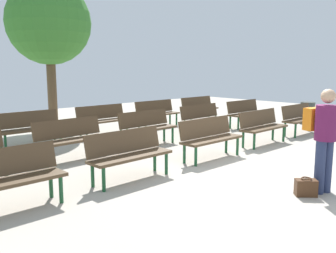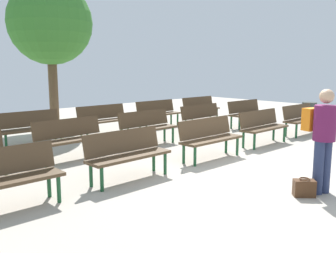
{
  "view_description": "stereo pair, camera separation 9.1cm",
  "coord_description": "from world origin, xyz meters",
  "px_view_note": "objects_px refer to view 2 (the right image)",
  "views": [
    {
      "loc": [
        -6.05,
        -3.6,
        1.98
      ],
      "look_at": [
        0.0,
        2.88,
        0.55
      ],
      "focal_mm": 39.51,
      "sensor_mm": 36.0,
      "label": 1
    },
    {
      "loc": [
        -5.98,
        -3.66,
        1.98
      ],
      "look_at": [
        0.0,
        2.88,
        0.55
      ],
      "focal_mm": 39.51,
      "sensor_mm": 36.0,
      "label": 2
    }
  ],
  "objects_px": {
    "bench_r2_c4": "(200,107)",
    "visitor_with_backpack": "(322,135)",
    "handbag": "(304,188)",
    "trash_bin": "(309,113)",
    "bench_r0_c2": "(209,136)",
    "bench_r0_c4": "(301,117)",
    "bench_r2_c3": "(158,112)",
    "bench_r1_c2": "(147,126)",
    "bench_r1_c4": "(246,112)",
    "bench_r2_c2": "(104,118)",
    "bench_r0_c0": "(2,176)",
    "bench_r0_c1": "(127,152)",
    "bench_r1_c3": "(203,117)",
    "bench_r0_c3": "(262,125)",
    "tree_1": "(50,23)",
    "bench_r2_c1": "(30,126)",
    "bench_r1_c1": "(71,136)"
  },
  "relations": [
    {
      "from": "bench_r0_c3",
      "to": "trash_bin",
      "type": "height_order",
      "value": "bench_r0_c3"
    },
    {
      "from": "tree_1",
      "to": "bench_r1_c4",
      "type": "bearing_deg",
      "value": -42.0
    },
    {
      "from": "bench_r0_c0",
      "to": "bench_r0_c4",
      "type": "distance_m",
      "value": 8.62
    },
    {
      "from": "bench_r2_c3",
      "to": "bench_r1_c2",
      "type": "bearing_deg",
      "value": -137.55
    },
    {
      "from": "bench_r0_c3",
      "to": "bench_r0_c2",
      "type": "bearing_deg",
      "value": -178.82
    },
    {
      "from": "tree_1",
      "to": "bench_r2_c3",
      "type": "bearing_deg",
      "value": -42.62
    },
    {
      "from": "bench_r0_c0",
      "to": "bench_r2_c3",
      "type": "bearing_deg",
      "value": 32.03
    },
    {
      "from": "bench_r0_c0",
      "to": "bench_r0_c1",
      "type": "distance_m",
      "value": 2.13
    },
    {
      "from": "bench_r0_c2",
      "to": "bench_r0_c0",
      "type": "bearing_deg",
      "value": -179.77
    },
    {
      "from": "bench_r1_c3",
      "to": "bench_r1_c4",
      "type": "xyz_separation_m",
      "value": [
        2.14,
        -0.01,
        0.0
      ]
    },
    {
      "from": "bench_r1_c4",
      "to": "bench_r2_c3",
      "type": "distance_m",
      "value": 2.97
    },
    {
      "from": "tree_1",
      "to": "visitor_with_backpack",
      "type": "height_order",
      "value": "tree_1"
    },
    {
      "from": "bench_r1_c4",
      "to": "bench_r0_c4",
      "type": "bearing_deg",
      "value": -89.11
    },
    {
      "from": "bench_r2_c2",
      "to": "handbag",
      "type": "height_order",
      "value": "bench_r2_c2"
    },
    {
      "from": "bench_r0_c0",
      "to": "bench_r0_c4",
      "type": "bearing_deg",
      "value": 0.59
    },
    {
      "from": "bench_r0_c0",
      "to": "bench_r1_c2",
      "type": "bearing_deg",
      "value": 25.2
    },
    {
      "from": "bench_r0_c2",
      "to": "bench_r0_c4",
      "type": "relative_size",
      "value": 1.0
    },
    {
      "from": "bench_r0_c3",
      "to": "bench_r0_c4",
      "type": "xyz_separation_m",
      "value": [
        2.12,
        0.06,
        0.0
      ]
    },
    {
      "from": "visitor_with_backpack",
      "to": "handbag",
      "type": "height_order",
      "value": "visitor_with_backpack"
    },
    {
      "from": "bench_r2_c3",
      "to": "handbag",
      "type": "bearing_deg",
      "value": -113.68
    },
    {
      "from": "bench_r2_c4",
      "to": "tree_1",
      "type": "xyz_separation_m",
      "value": [
        -4.69,
        2.26,
        2.85
      ]
    },
    {
      "from": "bench_r0_c3",
      "to": "bench_r1_c3",
      "type": "height_order",
      "value": "same"
    },
    {
      "from": "bench_r1_c2",
      "to": "visitor_with_backpack",
      "type": "height_order",
      "value": "visitor_with_backpack"
    },
    {
      "from": "bench_r0_c4",
      "to": "bench_r2_c2",
      "type": "height_order",
      "value": "same"
    },
    {
      "from": "visitor_with_backpack",
      "to": "handbag",
      "type": "relative_size",
      "value": 4.64
    },
    {
      "from": "bench_r1_c3",
      "to": "bench_r2_c3",
      "type": "height_order",
      "value": "same"
    },
    {
      "from": "bench_r2_c1",
      "to": "bench_r2_c2",
      "type": "bearing_deg",
      "value": 0.09
    },
    {
      "from": "bench_r2_c2",
      "to": "bench_r0_c3",
      "type": "bearing_deg",
      "value": -60.15
    },
    {
      "from": "bench_r1_c1",
      "to": "handbag",
      "type": "bearing_deg",
      "value": -74.27
    },
    {
      "from": "bench_r0_c2",
      "to": "tree_1",
      "type": "height_order",
      "value": "tree_1"
    },
    {
      "from": "bench_r1_c1",
      "to": "bench_r2_c3",
      "type": "height_order",
      "value": "same"
    },
    {
      "from": "bench_r1_c3",
      "to": "bench_r1_c1",
      "type": "bearing_deg",
      "value": 179.35
    },
    {
      "from": "bench_r1_c3",
      "to": "visitor_with_backpack",
      "type": "relative_size",
      "value": 0.98
    },
    {
      "from": "bench_r0_c3",
      "to": "bench_r1_c1",
      "type": "xyz_separation_m",
      "value": [
        -4.4,
        1.91,
        0.0
      ]
    },
    {
      "from": "bench_r0_c1",
      "to": "handbag",
      "type": "height_order",
      "value": "bench_r0_c1"
    },
    {
      "from": "bench_r1_c2",
      "to": "bench_r2_c2",
      "type": "distance_m",
      "value": 1.94
    },
    {
      "from": "bench_r1_c1",
      "to": "handbag",
      "type": "distance_m",
      "value": 4.83
    },
    {
      "from": "bench_r1_c4",
      "to": "visitor_with_backpack",
      "type": "relative_size",
      "value": 0.97
    },
    {
      "from": "bench_r2_c4",
      "to": "visitor_with_backpack",
      "type": "distance_m",
      "value": 8.14
    },
    {
      "from": "bench_r1_c1",
      "to": "tree_1",
      "type": "distance_m",
      "value": 5.5
    },
    {
      "from": "handbag",
      "to": "trash_bin",
      "type": "bearing_deg",
      "value": 26.46
    },
    {
      "from": "bench_r2_c4",
      "to": "bench_r1_c2",
      "type": "bearing_deg",
      "value": -155.41
    },
    {
      "from": "bench_r2_c4",
      "to": "handbag",
      "type": "distance_m",
      "value": 8.28
    },
    {
      "from": "tree_1",
      "to": "bench_r0_c1",
      "type": "bearing_deg",
      "value": -104.83
    },
    {
      "from": "bench_r0_c1",
      "to": "bench_r2_c2",
      "type": "relative_size",
      "value": 1.0
    },
    {
      "from": "bench_r1_c3",
      "to": "bench_r2_c2",
      "type": "xyz_separation_m",
      "value": [
        -2.25,
        1.87,
        0.0
      ]
    },
    {
      "from": "bench_r0_c0",
      "to": "bench_r2_c2",
      "type": "bearing_deg",
      "value": 43.0
    },
    {
      "from": "bench_r1_c4",
      "to": "bench_r2_c1",
      "type": "relative_size",
      "value": 1.0
    },
    {
      "from": "bench_r1_c4",
      "to": "bench_r2_c2",
      "type": "height_order",
      "value": "same"
    },
    {
      "from": "bench_r2_c2",
      "to": "bench_r2_c3",
      "type": "bearing_deg",
      "value": 1.04
    }
  ]
}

